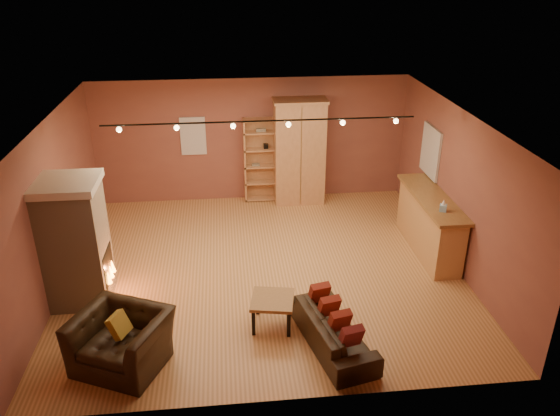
{
  "coord_description": "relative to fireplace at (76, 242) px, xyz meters",
  "views": [
    {
      "loc": [
        -0.61,
        -8.54,
        5.24
      ],
      "look_at": [
        0.32,
        0.2,
        1.12
      ],
      "focal_mm": 35.0,
      "sensor_mm": 36.0,
      "label": 1
    }
  ],
  "objects": [
    {
      "name": "back_wall",
      "position": [
        3.04,
        3.85,
        0.34
      ],
      "size": [
        7.0,
        0.02,
        2.8
      ],
      "primitive_type": "cube",
      "color": "brown",
      "rests_on": "floor"
    },
    {
      "name": "tissue_box",
      "position": [
        6.19,
        0.36,
        0.15
      ],
      "size": [
        0.15,
        0.15,
        0.21
      ],
      "rotation": [
        0.0,
        0.0,
        -0.42
      ],
      "color": "#88BBDA",
      "rests_on": "bar_counter"
    },
    {
      "name": "back_window",
      "position": [
        1.74,
        3.83,
        0.49
      ],
      "size": [
        0.56,
        0.04,
        0.86
      ],
      "primitive_type": "cube",
      "color": "silver",
      "rests_on": "back_wall"
    },
    {
      "name": "armchair",
      "position": [
        0.89,
        -1.71,
        -0.53
      ],
      "size": [
        1.42,
        1.22,
        1.05
      ],
      "rotation": [
        0.0,
        0.0,
        -0.43
      ],
      "color": "black",
      "rests_on": "floor"
    },
    {
      "name": "left_wall",
      "position": [
        -0.46,
        0.6,
        0.34
      ],
      "size": [
        0.02,
        6.5,
        2.8
      ],
      "primitive_type": "cube",
      "color": "brown",
      "rests_on": "floor"
    },
    {
      "name": "floor",
      "position": [
        3.04,
        0.6,
        -1.06
      ],
      "size": [
        7.0,
        7.0,
        0.0
      ],
      "primitive_type": "plane",
      "color": "#A66E3B",
      "rests_on": "ground"
    },
    {
      "name": "right_window",
      "position": [
        6.51,
        2.0,
        0.59
      ],
      "size": [
        0.05,
        0.9,
        1.0
      ],
      "primitive_type": "cube",
      "color": "silver",
      "rests_on": "right_wall"
    },
    {
      "name": "loveseat",
      "position": [
        3.88,
        -1.64,
        -0.7
      ],
      "size": [
        0.91,
        1.84,
        0.75
      ],
      "rotation": [
        0.0,
        0.0,
        1.8
      ],
      "color": "black",
      "rests_on": "floor"
    },
    {
      "name": "armoire",
      "position": [
        4.09,
        3.55,
        0.14
      ],
      "size": [
        1.17,
        0.67,
        2.39
      ],
      "color": "tan",
      "rests_on": "floor"
    },
    {
      "name": "coffee_table",
      "position": [
        3.05,
        -1.06,
        -0.65
      ],
      "size": [
        0.74,
        0.74,
        0.48
      ],
      "rotation": [
        0.0,
        0.0,
        -0.18
      ],
      "color": "olive",
      "rests_on": "floor"
    },
    {
      "name": "fireplace",
      "position": [
        0.0,
        0.0,
        0.0
      ],
      "size": [
        1.01,
        0.98,
        2.12
      ],
      "color": "tan",
      "rests_on": "floor"
    },
    {
      "name": "ceiling",
      "position": [
        3.04,
        0.6,
        1.74
      ],
      "size": [
        7.0,
        7.0,
        0.0
      ],
      "primitive_type": "plane",
      "rotation": [
        3.14,
        0.0,
        0.0
      ],
      "color": "brown",
      "rests_on": "back_wall"
    },
    {
      "name": "bookcase",
      "position": [
        3.24,
        3.75,
        -0.07
      ],
      "size": [
        0.79,
        0.31,
        1.94
      ],
      "color": "tan",
      "rests_on": "floor"
    },
    {
      "name": "bar_counter",
      "position": [
        6.24,
        0.98,
        -0.49
      ],
      "size": [
        0.63,
        2.35,
        1.12
      ],
      "color": "tan",
      "rests_on": "floor"
    },
    {
      "name": "track_rail",
      "position": [
        3.04,
        0.8,
        1.63
      ],
      "size": [
        5.2,
        0.09,
        0.13
      ],
      "color": "black",
      "rests_on": "ceiling"
    },
    {
      "name": "right_wall",
      "position": [
        6.54,
        0.6,
        0.34
      ],
      "size": [
        0.02,
        6.5,
        2.8
      ],
      "primitive_type": "cube",
      "color": "brown",
      "rests_on": "floor"
    }
  ]
}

